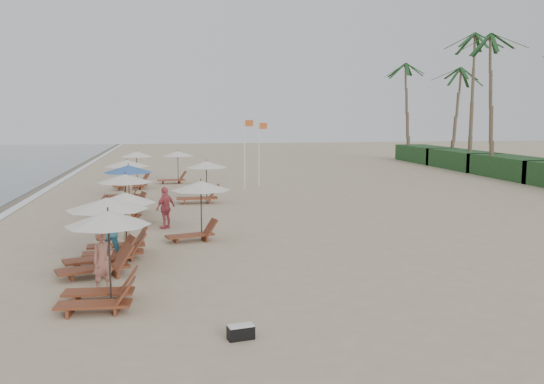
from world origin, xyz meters
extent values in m
plane|color=tan|center=(0.00, 0.00, 0.00)|extent=(160.00, 160.00, 0.00)
cube|color=#193D1C|center=(22.00, 22.00, 0.80)|extent=(3.20, 8.00, 1.60)
cube|color=#193D1C|center=(22.00, 29.50, 0.80)|extent=(3.20, 8.00, 1.60)
cube|color=#193D1C|center=(22.00, 37.00, 0.80)|extent=(3.20, 8.00, 1.60)
cylinder|color=brown|center=(21.10, 23.20, 5.30)|extent=(0.36, 0.36, 10.60)
cylinder|color=brown|center=(22.00, 28.40, 5.70)|extent=(0.36, 0.36, 11.40)
cylinder|color=brown|center=(22.90, 33.60, 4.50)|extent=(0.36, 0.36, 9.00)
cylinder|color=brown|center=(21.10, 38.80, 4.90)|extent=(0.36, 0.36, 9.80)
cylinder|color=black|center=(-4.91, -2.86, 1.15)|extent=(0.05, 0.05, 2.31)
cone|color=silver|center=(-4.91, -2.86, 2.21)|extent=(2.05, 2.05, 0.35)
cylinder|color=black|center=(-5.27, 0.40, 1.09)|extent=(0.05, 0.05, 2.17)
cone|color=silver|center=(-5.27, 0.40, 2.07)|extent=(2.43, 2.43, 0.35)
cylinder|color=black|center=(-4.90, 2.30, 1.03)|extent=(0.05, 0.05, 2.07)
cone|color=silver|center=(-4.90, 2.30, 1.97)|extent=(2.03, 2.03, 0.35)
cylinder|color=black|center=(-5.34, 8.15, 1.05)|extent=(0.05, 0.05, 2.09)
cone|color=silver|center=(-5.34, 8.15, 1.99)|extent=(2.36, 2.36, 0.35)
cylinder|color=black|center=(-5.37, 10.76, 1.13)|extent=(0.05, 0.05, 2.26)
cone|color=#345C9C|center=(-5.37, 10.76, 2.16)|extent=(2.34, 2.34, 0.35)
cylinder|color=black|center=(-5.74, 14.96, 1.09)|extent=(0.05, 0.05, 2.19)
cone|color=silver|center=(-5.74, 14.96, 2.09)|extent=(2.43, 2.43, 0.35)
cylinder|color=black|center=(-5.53, 20.49, 1.16)|extent=(0.05, 0.05, 2.32)
cone|color=silver|center=(-5.53, 20.49, 2.22)|extent=(2.08, 2.08, 0.35)
cylinder|color=black|center=(-2.29, 4.50, 1.07)|extent=(0.05, 0.05, 2.15)
cone|color=silver|center=(-2.29, 4.50, 2.05)|extent=(2.24, 2.24, 0.35)
cylinder|color=black|center=(-1.50, 13.88, 1.07)|extent=(0.05, 0.05, 2.15)
cone|color=silver|center=(-1.50, 13.88, 2.05)|extent=(2.24, 2.24, 0.35)
cylinder|color=black|center=(-2.90, 23.13, 1.07)|extent=(0.05, 0.05, 2.15)
cone|color=silver|center=(-2.90, 23.13, 2.05)|extent=(2.24, 2.24, 0.35)
imported|color=#B47362|center=(-5.22, -1.59, 0.83)|extent=(0.72, 0.69, 1.67)
imported|color=teal|center=(-5.42, 2.00, 0.93)|extent=(0.92, 0.72, 1.86)
imported|color=#96724C|center=(-5.04, 4.88, 0.78)|extent=(1.12, 1.12, 1.55)
imported|color=#CD525E|center=(-3.64, 6.82, 0.87)|extent=(1.01, 1.04, 1.75)
imported|color=tan|center=(-5.64, 13.69, 0.75)|extent=(0.75, 0.87, 1.51)
cube|color=black|center=(-2.03, -5.48, 0.14)|extent=(0.59, 0.37, 0.28)
cube|color=silver|center=(-2.03, -5.48, 0.29)|extent=(0.57, 0.35, 0.04)
cylinder|color=silver|center=(1.20, 18.70, 2.29)|extent=(0.08, 0.08, 4.59)
cube|color=#B95322|center=(1.48, 18.70, 4.19)|extent=(0.55, 0.02, 0.40)
cylinder|color=silver|center=(2.41, 20.63, 2.19)|extent=(0.08, 0.08, 4.38)
cube|color=#B95322|center=(2.69, 20.63, 3.98)|extent=(0.55, 0.02, 0.40)
camera|label=1|loc=(-3.39, -16.84, 4.65)|focal=37.62mm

